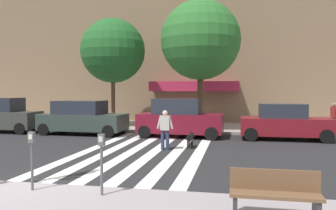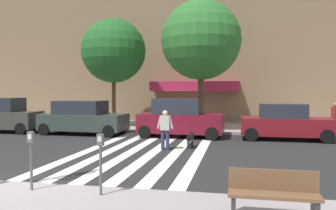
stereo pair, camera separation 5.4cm
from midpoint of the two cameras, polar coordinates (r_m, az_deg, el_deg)
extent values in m
plane|color=#232326|center=(14.52, -9.64, -7.35)|extent=(160.00, 160.00, 0.00)
cube|color=#A08F8B|center=(22.79, -1.83, -3.55)|extent=(80.00, 6.00, 0.15)
cube|color=silver|center=(14.82, -12.59, -7.15)|extent=(0.45, 10.83, 0.01)
cube|color=silver|center=(14.48, -9.30, -7.35)|extent=(0.45, 10.83, 0.01)
cube|color=silver|center=(14.20, -5.86, -7.53)|extent=(0.45, 10.83, 0.01)
cube|color=silver|center=(13.96, -2.30, -7.69)|extent=(0.45, 10.83, 0.01)
cube|color=silver|center=(13.79, 1.38, -7.82)|extent=(0.45, 10.83, 0.01)
cube|color=silver|center=(13.66, 5.14, -7.92)|extent=(0.45, 10.83, 0.01)
cube|color=#B7254A|center=(24.66, 4.32, 3.13)|extent=(6.35, 1.60, 0.70)
cylinder|color=#515456|center=(8.63, -21.94, -9.53)|extent=(0.06, 0.06, 1.10)
cube|color=#515456|center=(8.51, -22.02, -5.05)|extent=(0.14, 0.10, 0.26)
cube|color=beige|center=(8.47, -22.21, -4.95)|extent=(0.09, 0.01, 0.12)
cylinder|color=#515456|center=(7.80, -11.22, -10.68)|extent=(0.06, 0.06, 1.10)
cube|color=#515456|center=(7.67, -11.27, -5.72)|extent=(0.14, 0.10, 0.26)
cube|color=beige|center=(7.62, -11.42, -5.63)|extent=(0.09, 0.01, 0.12)
cube|color=brown|center=(6.56, 17.25, -14.18)|extent=(1.60, 0.44, 0.06)
cube|color=brown|center=(6.68, 17.10, -11.91)|extent=(1.60, 0.05, 0.40)
cube|color=#2D2D30|center=(6.60, 10.91, -16.21)|extent=(0.08, 0.40, 0.42)
cube|color=#3A3C36|center=(22.38, -26.18, -2.21)|extent=(4.51, 1.95, 0.98)
cylinder|color=black|center=(22.15, -21.23, -3.23)|extent=(0.67, 0.24, 0.66)
cylinder|color=black|center=(20.76, -23.54, -3.64)|extent=(0.67, 0.24, 0.66)
cube|color=#2E3B36|center=(19.68, -14.06, -2.75)|extent=(4.81, 2.12, 0.90)
cube|color=#232833|center=(19.71, -14.58, -0.36)|extent=(2.72, 1.82, 0.74)
cylinder|color=black|center=(19.76, -7.94, -3.76)|extent=(0.67, 0.24, 0.66)
cylinder|color=black|center=(18.10, -10.00, -4.34)|extent=(0.67, 0.24, 0.66)
cylinder|color=black|center=(21.41, -17.47, -3.37)|extent=(0.67, 0.24, 0.66)
cylinder|color=black|center=(19.89, -20.11, -3.84)|extent=(0.67, 0.24, 0.66)
cube|color=maroon|center=(18.04, 2.04, -3.02)|extent=(4.46, 2.10, 0.98)
cube|color=#232833|center=(18.01, 1.50, -0.19)|extent=(2.49, 1.80, 0.80)
cylinder|color=black|center=(18.72, 7.75, -4.10)|extent=(0.67, 0.24, 0.66)
cylinder|color=black|center=(16.94, 7.18, -4.79)|extent=(0.67, 0.24, 0.66)
cylinder|color=black|center=(19.34, -2.46, -3.87)|extent=(0.67, 0.24, 0.66)
cylinder|color=black|center=(17.62, -4.03, -4.50)|extent=(0.67, 0.24, 0.66)
cube|color=maroon|center=(17.99, 18.97, -3.37)|extent=(4.40, 1.91, 0.86)
cube|color=#232833|center=(17.90, 18.45, -0.89)|extent=(2.21, 1.67, 0.70)
cylinder|color=black|center=(19.16, 23.72, -4.14)|extent=(0.66, 0.23, 0.66)
cylinder|color=black|center=(17.49, 24.90, -4.78)|extent=(0.66, 0.23, 0.66)
cylinder|color=black|center=(18.74, 13.41, -4.14)|extent=(0.66, 0.23, 0.66)
cylinder|color=black|center=(17.03, 13.59, -4.80)|extent=(0.66, 0.23, 0.66)
cylinder|color=#4C3823|center=(22.40, -9.22, 1.28)|extent=(0.26, 0.26, 3.73)
sphere|color=#1E5623|center=(22.54, -9.27, 8.95)|extent=(4.15, 4.15, 4.15)
cylinder|color=#4C3823|center=(20.42, 5.34, 1.57)|extent=(0.36, 0.36, 4.00)
sphere|color=#286628|center=(20.63, 5.38, 10.77)|extent=(4.74, 4.74, 4.74)
cylinder|color=#282D4C|center=(14.21, -1.00, -5.85)|extent=(0.15, 0.15, 0.82)
cylinder|color=#282D4C|center=(14.17, -0.21, -5.87)|extent=(0.15, 0.15, 0.82)
cube|color=#B2ADA3|center=(14.10, -0.61, -3.01)|extent=(0.38, 0.24, 0.60)
cylinder|color=#B2ADA3|center=(14.15, -1.56, -2.87)|extent=(0.22, 0.09, 0.57)
cylinder|color=#B2ADA3|center=(14.05, 0.35, -2.90)|extent=(0.22, 0.09, 0.57)
sphere|color=beige|center=(14.07, -0.61, -1.35)|extent=(0.22, 0.22, 0.22)
cylinder|color=black|center=(14.66, 3.60, -5.44)|extent=(0.26, 0.63, 0.26)
sphere|color=black|center=(15.04, 3.80, -4.85)|extent=(0.20, 0.20, 0.20)
cylinder|color=black|center=(14.25, 3.38, -5.47)|extent=(0.04, 0.23, 0.16)
cylinder|color=black|center=(14.93, 3.44, -6.42)|extent=(0.06, 0.06, 0.32)
cylinder|color=black|center=(14.91, 3.98, -6.43)|extent=(0.06, 0.06, 0.32)
cylinder|color=black|center=(14.50, 3.20, -6.69)|extent=(0.06, 0.06, 0.32)
cylinder|color=black|center=(14.48, 3.76, -6.70)|extent=(0.06, 0.06, 0.32)
cylinder|color=#282D4C|center=(20.92, 25.77, -3.00)|extent=(0.19, 0.19, 0.82)
cylinder|color=#282D4C|center=(20.75, 26.06, -3.05)|extent=(0.19, 0.19, 0.82)
cube|color=maroon|center=(20.78, 25.95, -1.08)|extent=(0.34, 0.43, 0.60)
cylinder|color=maroon|center=(20.98, 25.61, -0.96)|extent=(0.15, 0.24, 0.57)
sphere|color=#936B51|center=(20.76, 25.97, 0.05)|extent=(0.27, 0.27, 0.22)
camera|label=1|loc=(0.03, -90.12, -0.01)|focal=36.46mm
camera|label=2|loc=(0.03, 89.88, 0.01)|focal=36.46mm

